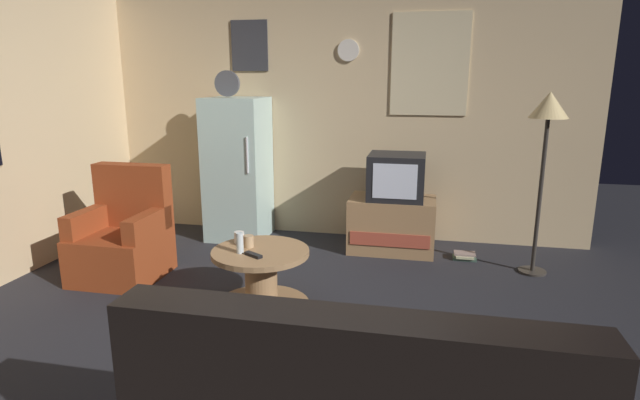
{
  "coord_description": "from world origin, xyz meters",
  "views": [
    {
      "loc": [
        0.94,
        -2.95,
        1.7
      ],
      "look_at": [
        0.12,
        0.9,
        0.75
      ],
      "focal_mm": 28.53,
      "sensor_mm": 36.0,
      "label": 1
    }
  ],
  "objects": [
    {
      "name": "ground_plane",
      "position": [
        0.0,
        0.0,
        0.0
      ],
      "size": [
        12.0,
        12.0,
        0.0
      ],
      "primitive_type": "plane",
      "color": "#232328"
    },
    {
      "name": "wall_with_art",
      "position": [
        0.01,
        2.45,
        1.37
      ],
      "size": [
        5.2,
        0.12,
        2.73
      ],
      "color": "#D1B284",
      "rests_on": "ground_plane"
    },
    {
      "name": "fridge",
      "position": [
        -1.03,
        2.09,
        0.75
      ],
      "size": [
        0.6,
        0.62,
        1.77
      ],
      "color": "silver",
      "rests_on": "ground_plane"
    },
    {
      "name": "tv_stand",
      "position": [
        0.62,
        1.97,
        0.27
      ],
      "size": [
        0.84,
        0.53,
        0.54
      ],
      "color": "#9E754C",
      "rests_on": "ground_plane"
    },
    {
      "name": "crt_tv",
      "position": [
        0.65,
        1.97,
        0.76
      ],
      "size": [
        0.54,
        0.51,
        0.44
      ],
      "color": "black",
      "rests_on": "tv_stand"
    },
    {
      "name": "standing_lamp",
      "position": [
        1.91,
        1.63,
        1.36
      ],
      "size": [
        0.32,
        0.32,
        1.59
      ],
      "color": "#332D28",
      "rests_on": "ground_plane"
    },
    {
      "name": "coffee_table",
      "position": [
        -0.23,
        0.42,
        0.23
      ],
      "size": [
        0.72,
        0.72,
        0.47
      ],
      "color": "#9E754C",
      "rests_on": "ground_plane"
    },
    {
      "name": "wine_glass",
      "position": [
        -0.35,
        0.33,
        0.54
      ],
      "size": [
        0.05,
        0.05,
        0.15
      ],
      "primitive_type": "cylinder",
      "color": "silver",
      "rests_on": "coffee_table"
    },
    {
      "name": "mug_ceramic_white",
      "position": [
        -0.44,
        0.54,
        0.51
      ],
      "size": [
        0.08,
        0.08,
        0.09
      ],
      "primitive_type": "cylinder",
      "color": "silver",
      "rests_on": "coffee_table"
    },
    {
      "name": "mug_ceramic_tan",
      "position": [
        -0.33,
        0.47,
        0.51
      ],
      "size": [
        0.08,
        0.08,
        0.09
      ],
      "primitive_type": "cylinder",
      "color": "tan",
      "rests_on": "coffee_table"
    },
    {
      "name": "remote_control",
      "position": [
        -0.23,
        0.28,
        0.48
      ],
      "size": [
        0.15,
        0.11,
        0.02
      ],
      "primitive_type": "cube",
      "rotation": [
        0.0,
        0.0,
        -0.53
      ],
      "color": "black",
      "rests_on": "coffee_table"
    },
    {
      "name": "armchair",
      "position": [
        -1.61,
        0.82,
        0.34
      ],
      "size": [
        0.68,
        0.68,
        0.96
      ],
      "color": "maroon",
      "rests_on": "ground_plane"
    },
    {
      "name": "book_stack",
      "position": [
        1.34,
        1.85,
        0.03
      ],
      "size": [
        0.22,
        0.17,
        0.07
      ],
      "color": "#405D4C",
      "rests_on": "ground_plane"
    }
  ]
}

